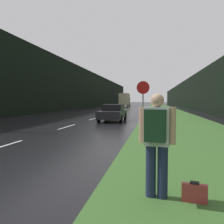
{
  "coord_description": "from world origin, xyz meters",
  "views": [
    {
      "loc": [
        5.59,
        -1.26,
        1.72
      ],
      "look_at": [
        2.78,
        14.94,
        0.94
      ],
      "focal_mm": 38.0,
      "sensor_mm": 36.0,
      "label": 1
    }
  ],
  "objects_px": {
    "hitchhiker_with_backpack": "(157,139)",
    "suitcase": "(194,193)",
    "delivery_truck": "(125,100)",
    "stop_sign": "(143,101)",
    "car_passing_near": "(113,113)"
  },
  "relations": [
    {
      "from": "stop_sign",
      "to": "hitchhiker_with_backpack",
      "type": "relative_size",
      "value": 1.51
    },
    {
      "from": "stop_sign",
      "to": "suitcase",
      "type": "height_order",
      "value": "stop_sign"
    },
    {
      "from": "suitcase",
      "to": "delivery_truck",
      "type": "relative_size",
      "value": 0.05
    },
    {
      "from": "stop_sign",
      "to": "car_passing_near",
      "type": "bearing_deg",
      "value": 112.32
    },
    {
      "from": "hitchhiker_with_backpack",
      "to": "suitcase",
      "type": "height_order",
      "value": "hitchhiker_with_backpack"
    },
    {
      "from": "suitcase",
      "to": "delivery_truck",
      "type": "xyz_separation_m",
      "value": [
        -8.54,
        62.12,
        1.78
      ]
    },
    {
      "from": "hitchhiker_with_backpack",
      "to": "suitcase",
      "type": "bearing_deg",
      "value": 2.29
    },
    {
      "from": "delivery_truck",
      "to": "stop_sign",
      "type": "bearing_deg",
      "value": -82.2
    },
    {
      "from": "hitchhiker_with_backpack",
      "to": "suitcase",
      "type": "xyz_separation_m",
      "value": [
        0.63,
        -0.08,
        -0.89
      ]
    },
    {
      "from": "stop_sign",
      "to": "hitchhiker_with_backpack",
      "type": "xyz_separation_m",
      "value": [
        0.6,
        -8.71,
        -0.66
      ]
    },
    {
      "from": "hitchhiker_with_backpack",
      "to": "car_passing_near",
      "type": "height_order",
      "value": "hitchhiker_with_backpack"
    },
    {
      "from": "delivery_truck",
      "to": "suitcase",
      "type": "bearing_deg",
      "value": -82.17
    },
    {
      "from": "stop_sign",
      "to": "suitcase",
      "type": "relative_size",
      "value": 6.52
    },
    {
      "from": "stop_sign",
      "to": "delivery_truck",
      "type": "relative_size",
      "value": 0.33
    },
    {
      "from": "stop_sign",
      "to": "suitcase",
      "type": "bearing_deg",
      "value": -82.01
    }
  ]
}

